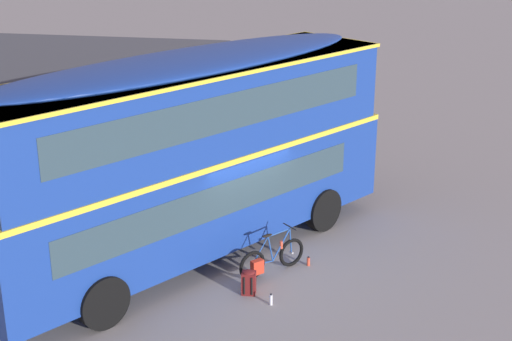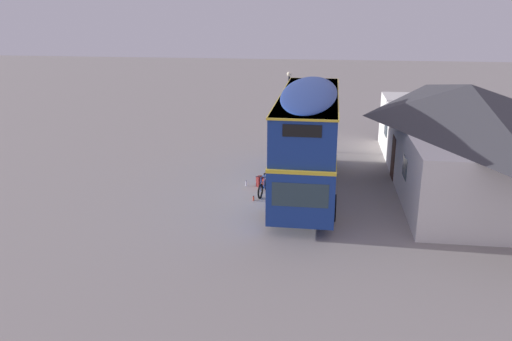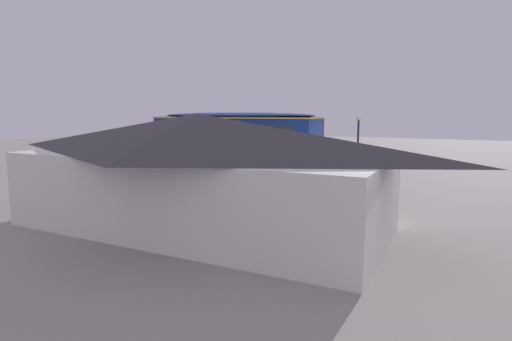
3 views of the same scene
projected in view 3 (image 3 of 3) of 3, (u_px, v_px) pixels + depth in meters
ground_plane at (232, 189)px, 25.48m from camera, size 120.00×120.00×0.00m
double_decker_bus at (235, 149)px, 24.17m from camera, size 10.64×2.78×4.79m
touring_bicycle at (242, 181)px, 26.46m from camera, size 1.77×0.50×1.01m
backpack_on_ground at (257, 182)px, 26.30m from camera, size 0.38×0.39×0.55m
water_bottle_red_squeeze at (232, 183)px, 27.21m from camera, size 0.07×0.07×0.22m
water_bottle_clear_plastic at (262, 183)px, 26.91m from camera, size 0.07×0.07×0.26m
pub_building at (198, 171)px, 16.54m from camera, size 15.32×6.95×4.73m
street_lamp at (358, 148)px, 22.23m from camera, size 0.28×0.28×4.62m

